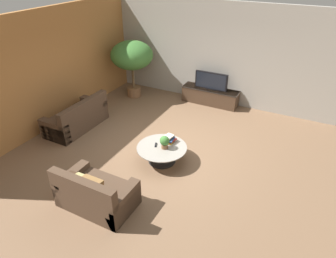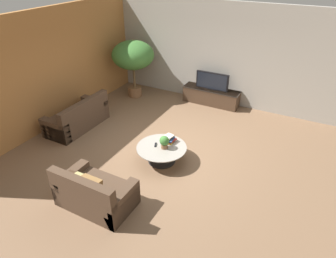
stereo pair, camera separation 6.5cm
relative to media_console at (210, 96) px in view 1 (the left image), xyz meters
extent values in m
plane|color=brown|center=(-0.11, -2.94, -0.26)|extent=(24.00, 24.00, 0.00)
cube|color=#A39E93|center=(-0.11, 0.32, 1.24)|extent=(7.40, 0.12, 3.00)
cube|color=#B2753D|center=(-3.37, -2.74, 1.24)|extent=(0.12, 7.40, 3.00)
cube|color=#473323|center=(0.00, 0.00, -0.01)|extent=(1.73, 0.48, 0.49)
cube|color=#2D2823|center=(0.00, 0.00, 0.23)|extent=(1.76, 0.50, 0.02)
cube|color=black|center=(0.00, 0.00, 0.50)|extent=(1.02, 0.08, 0.52)
cube|color=black|center=(0.00, -0.04, 0.50)|extent=(0.94, 0.00, 0.47)
cube|color=black|center=(0.00, 0.00, 0.25)|extent=(0.31, 0.13, 0.02)
cylinder|color=black|center=(0.11, -3.36, -0.25)|extent=(0.62, 0.62, 0.02)
cylinder|color=black|center=(0.11, -3.36, -0.08)|extent=(0.10, 0.10, 0.36)
cylinder|color=gray|center=(0.11, -3.36, 0.11)|extent=(1.13, 1.13, 0.02)
cube|color=#4C3828|center=(-2.67, -3.08, -0.05)|extent=(0.84, 1.72, 0.42)
cube|color=#4C3828|center=(-2.33, -3.08, 0.37)|extent=(0.16, 1.72, 0.42)
cube|color=#4C3828|center=(-2.67, -2.32, 0.01)|extent=(0.84, 0.20, 0.54)
cube|color=#4C3828|center=(-2.67, -3.84, 0.01)|extent=(0.84, 0.20, 0.54)
cube|color=#422D1E|center=(-2.49, -2.80, 0.33)|extent=(0.16, 0.36, 0.34)
cube|color=orange|center=(-2.49, -3.36, 0.31)|extent=(0.15, 0.33, 0.31)
cube|color=#4C3828|center=(-0.30, -5.10, -0.05)|extent=(1.39, 0.84, 0.42)
cube|color=#4C3828|center=(-0.30, -5.44, 0.37)|extent=(1.39, 0.16, 0.42)
cube|color=#4C3828|center=(0.29, -5.10, 0.01)|extent=(0.20, 0.84, 0.54)
cube|color=#4C3828|center=(-0.90, -5.10, 0.01)|extent=(0.20, 0.84, 0.54)
cube|color=olive|center=(-0.01, -5.28, 0.29)|extent=(0.29, 0.15, 0.27)
cube|color=olive|center=(-0.20, -5.28, 0.34)|extent=(0.39, 0.17, 0.37)
cube|color=tan|center=(-0.40, -5.28, 0.33)|extent=(0.36, 0.16, 0.34)
cube|color=#422D1E|center=(-0.60, -5.28, 0.31)|extent=(0.33, 0.17, 0.31)
cylinder|color=brown|center=(-2.42, -0.62, -0.10)|extent=(0.43, 0.43, 0.31)
cylinder|color=brown|center=(-2.42, -0.62, 0.37)|extent=(0.08, 0.08, 0.63)
ellipsoid|color=#3D7533|center=(-2.42, -0.62, 1.12)|extent=(1.32, 1.32, 0.87)
cylinder|color=brown|center=(0.18, -3.36, 0.17)|extent=(0.15, 0.15, 0.10)
sphere|color=#3D7533|center=(0.18, -3.36, 0.32)|extent=(0.21, 0.21, 0.21)
cube|color=gold|center=(0.17, -3.10, 0.15)|extent=(0.20, 0.24, 0.04)
cube|color=#A32823|center=(0.17, -3.08, 0.18)|extent=(0.27, 0.29, 0.03)
cube|color=#2D4C84|center=(0.15, -3.10, 0.21)|extent=(0.24, 0.28, 0.03)
cube|color=#232326|center=(0.16, -3.10, 0.24)|extent=(0.15, 0.24, 0.04)
cube|color=beige|center=(0.15, -3.09, 0.28)|extent=(0.20, 0.21, 0.03)
cube|color=black|center=(-0.04, -3.36, 0.13)|extent=(0.10, 0.16, 0.02)
camera|label=1|loc=(2.78, -8.19, 3.87)|focal=32.00mm
camera|label=2|loc=(2.84, -8.16, 3.87)|focal=32.00mm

